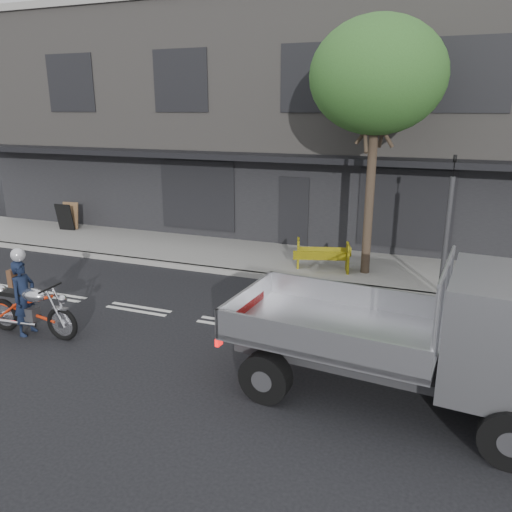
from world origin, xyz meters
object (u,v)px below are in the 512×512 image
Objects in this scene: traffic_light_pole at (447,233)px; sandwich_board at (65,217)px; rider at (24,298)px; flatbed_ute at (479,334)px; street_tree at (377,77)px; motorcycle at (31,308)px; construction_barrier at (321,257)px.

traffic_light_pole reaches higher than sandwich_board.
flatbed_ute is (8.53, 0.06, 0.59)m from rider.
street_tree is 7.63m from flatbed_ute.
traffic_light_pole is 5.25m from flatbed_ute.
flatbed_ute reaches higher than rider.
rider is at bearing -146.67° from traffic_light_pole.
street_tree is 6.71× the size of sandwich_board.
motorcycle is 0.41× the size of flatbed_ute.
motorcycle is at bearing -129.16° from construction_barrier.
flatbed_ute is 3.55× the size of construction_barrier.
construction_barrier is (4.84, 5.76, -0.22)m from rider.
street_tree is at bearing 117.69° from flatbed_ute.
flatbed_ute is at bearing -84.36° from traffic_light_pole.
rider reaches higher than construction_barrier.
traffic_light_pole is at bearing -58.66° from rider.
rider is at bearing 178.02° from motorcycle.
sandwich_board reaches higher than motorcycle.
traffic_light_pole is 2.30× the size of construction_barrier.
motorcycle is at bearing -91.98° from rider.
rider is 8.56m from flatbed_ute.
rider reaches higher than sandwich_board.
sandwich_board reaches higher than construction_barrier.
construction_barrier is 10.14m from sandwich_board.
street_tree is 4.23m from traffic_light_pole.
sandwich_board is at bearing 171.96° from construction_barrier.
traffic_light_pole is 9.53m from motorcycle.
street_tree is 4.25× the size of rider.
motorcycle is (-5.87, -6.12, -4.69)m from street_tree.
traffic_light_pole is at bearing -23.03° from street_tree.
traffic_light_pole is 2.21× the size of rider.
traffic_light_pole is 0.65× the size of flatbed_ute.
street_tree is 3.06× the size of motorcycle.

